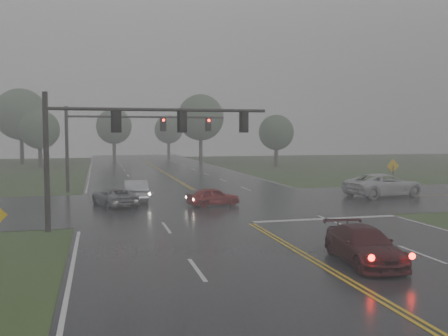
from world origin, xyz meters
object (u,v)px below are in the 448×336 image
object	(u,v)px
pickup_white	(383,197)
signal_gantry_near	(118,134)
sedan_silver	(136,201)
signal_gantry_far	(119,132)
sedan_maroon	(364,263)
sedan_red	(213,206)
car_grey	(115,206)

from	to	relation	value
pickup_white	signal_gantry_near	xyz separation A→B (m)	(-19.97, -8.02, 4.73)
sedan_silver	signal_gantry_far	bearing A→B (deg)	-81.40
sedan_maroon	sedan_red	world-z (taller)	sedan_maroon
sedan_maroon	sedan_silver	world-z (taller)	sedan_silver
sedan_silver	car_grey	bearing A→B (deg)	57.12
signal_gantry_near	sedan_red	bearing A→B (deg)	45.40
sedan_red	signal_gantry_far	xyz separation A→B (m)	(-5.64, 10.30, 4.92)
sedan_maroon	signal_gantry_far	bearing A→B (deg)	112.32
sedan_red	sedan_maroon	bearing A→B (deg)	176.88
sedan_maroon	car_grey	xyz separation A→B (m)	(-8.43, 16.87, 0.00)
sedan_silver	pickup_white	bearing A→B (deg)	175.18
sedan_red	pickup_white	world-z (taller)	pickup_white
signal_gantry_near	signal_gantry_far	world-z (taller)	signal_gantry_far
sedan_red	sedan_silver	bearing A→B (deg)	42.39
sedan_red	pickup_white	distance (m)	13.70
sedan_maroon	signal_gantry_far	distance (m)	27.41
sedan_red	signal_gantry_far	size ratio (longest dim) A/B	0.27
sedan_maroon	sedan_silver	size ratio (longest dim) A/B	1.00
sedan_silver	signal_gantry_far	world-z (taller)	signal_gantry_far
sedan_silver	sedan_red	bearing A→B (deg)	144.65
signal_gantry_near	car_grey	bearing A→B (deg)	89.70
sedan_silver	signal_gantry_near	distance (m)	11.20
sedan_maroon	pickup_white	bearing A→B (deg)	61.70
signal_gantry_far	pickup_white	bearing A→B (deg)	-24.40
sedan_silver	sedan_maroon	bearing A→B (deg)	111.27
pickup_white	car_grey	bearing A→B (deg)	79.99
pickup_white	signal_gantry_far	size ratio (longest dim) A/B	0.47
signal_gantry_far	car_grey	bearing A→B (deg)	-94.34
pickup_white	signal_gantry_far	bearing A→B (deg)	54.93
pickup_white	sedan_maroon	bearing A→B (deg)	135.41
sedan_red	car_grey	bearing A→B (deg)	67.18
sedan_maroon	sedan_silver	xyz separation A→B (m)	(-6.90, 19.11, 0.00)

